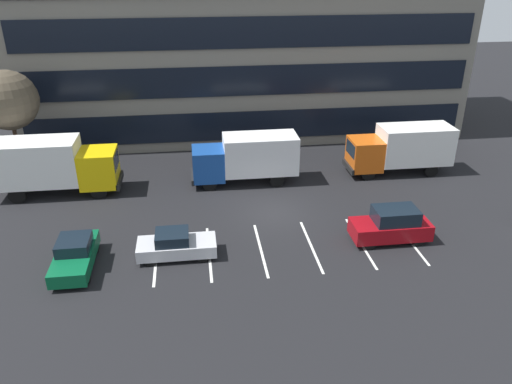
{
  "coord_description": "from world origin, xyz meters",
  "views": [
    {
      "loc": [
        -4.68,
        -26.93,
        14.55
      ],
      "look_at": [
        -1.1,
        0.28,
        1.4
      ],
      "focal_mm": 35.09,
      "sensor_mm": 36.0,
      "label": 1
    }
  ],
  "objects": [
    {
      "name": "ground_plane",
      "position": [
        0.0,
        0.0,
        0.0
      ],
      "size": [
        120.0,
        120.0,
        0.0
      ],
      "primitive_type": "plane",
      "color": "black"
    },
    {
      "name": "office_building",
      "position": [
        0.0,
        17.95,
        9.0
      ],
      "size": [
        36.54,
        12.92,
        18.0
      ],
      "color": "slate",
      "rests_on": "ground_plane"
    },
    {
      "name": "lot_markings",
      "position": [
        -0.0,
        -4.03,
        0.0
      ],
      "size": [
        14.14,
        5.4,
        0.01
      ],
      "color": "silver",
      "rests_on": "ground_plane"
    },
    {
      "name": "box_truck_orange",
      "position": [
        10.11,
        5.15,
        1.95
      ],
      "size": [
        7.46,
        2.47,
        3.46
      ],
      "color": "#D85914",
      "rests_on": "ground_plane"
    },
    {
      "name": "box_truck_blue",
      "position": [
        -1.12,
        4.86,
        1.91
      ],
      "size": [
        7.31,
        2.42,
        3.39
      ],
      "color": "#194799",
      "rests_on": "ground_plane"
    },
    {
      "name": "box_truck_yellow",
      "position": [
        -13.96,
        4.71,
        2.11
      ],
      "size": [
        8.1,
        2.68,
        3.76
      ],
      "color": "yellow",
      "rests_on": "ground_plane"
    },
    {
      "name": "sedan_forest",
      "position": [
        -10.99,
        -4.44,
        0.73
      ],
      "size": [
        1.81,
        4.33,
        1.55
      ],
      "color": "#0C5933",
      "rests_on": "ground_plane"
    },
    {
      "name": "suv_maroon",
      "position": [
        5.92,
        -3.98,
        0.94
      ],
      "size": [
        4.32,
        1.83,
        1.95
      ],
      "color": "maroon",
      "rests_on": "ground_plane"
    },
    {
      "name": "sedan_silver",
      "position": [
        -5.93,
        -4.1,
        0.7
      ],
      "size": [
        4.12,
        1.72,
        1.48
      ],
      "color": "silver",
      "rests_on": "ground_plane"
    },
    {
      "name": "bare_tree",
      "position": [
        -17.0,
        8.09,
        5.55
      ],
      "size": [
        4.05,
        4.05,
        7.59
      ],
      "color": "#473323",
      "rests_on": "ground_plane"
    }
  ]
}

